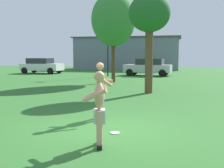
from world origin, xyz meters
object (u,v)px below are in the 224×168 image
tree_behind_players (113,20)px  tree_near_building (149,16)px  car_silver_far_end (148,67)px  car_white_mid_lot (41,65)px  player_near (99,108)px  lamp_post (108,39)px  player_in_green (100,88)px  frisbee (115,133)px

tree_behind_players → tree_near_building: 6.31m
car_silver_far_end → car_white_mid_lot: bearing=175.5°
player_near → car_silver_far_end: size_ratio=0.36×
lamp_post → tree_behind_players: 5.77m
car_white_mid_lot → car_silver_far_end: 11.23m
tree_near_building → player_in_green: bearing=-97.1°
car_white_mid_lot → player_near: bearing=-61.4°
player_in_green → frisbee: bearing=-63.2°
car_white_mid_lot → tree_near_building: (12.51, -13.51, 3.07)m
frisbee → car_white_mid_lot: (-12.50, 21.62, 0.81)m
player_in_green → tree_near_building: 7.19m
car_white_mid_lot → tree_behind_players: bearing=-40.3°
player_in_green → tree_near_building: tree_near_building is taller
player_in_green → lamp_post: lamp_post is taller
player_near → car_white_mid_lot: (-12.39, 22.73, -0.02)m
car_white_mid_lot → car_silver_far_end: bearing=-4.5°
player_near → tree_behind_players: tree_behind_players is taller
frisbee → tree_near_building: tree_near_building is taller
car_white_mid_lot → lamp_post: (7.74, -2.61, 2.53)m
frisbee → tree_near_building: size_ratio=0.05×
frisbee → lamp_post: (-4.75, 19.01, 3.35)m
frisbee → tree_behind_players: size_ratio=0.04×
frisbee → car_silver_far_end: (-1.30, 20.73, 0.81)m
player_near → frisbee: (0.11, 1.11, -0.83)m
car_silver_far_end → lamp_post: size_ratio=0.82×
lamp_post → frisbee: bearing=-76.0°
tree_behind_players → player_in_green: bearing=-79.4°
frisbee → car_white_mid_lot: car_white_mid_lot is taller
player_near → tree_behind_players: size_ratio=0.26×
tree_behind_players → tree_near_building: bearing=-60.9°
player_in_green → tree_behind_players: tree_behind_players is taller
tree_behind_players → lamp_post: bearing=107.5°
car_silver_far_end → lamp_post: lamp_post is taller
car_white_mid_lot → lamp_post: size_ratio=0.82×
car_silver_far_end → tree_near_building: size_ratio=0.89×
car_silver_far_end → player_near: bearing=-86.9°
player_near → player_in_green: (-0.69, 2.70, 0.12)m
tree_behind_players → tree_near_building: tree_behind_players is taller
car_silver_far_end → tree_behind_players: 8.17m
player_in_green → tree_behind_players: (-2.24, 12.01, 3.43)m
lamp_post → player_near: bearing=-77.0°
player_in_green → tree_near_building: size_ratio=0.35×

